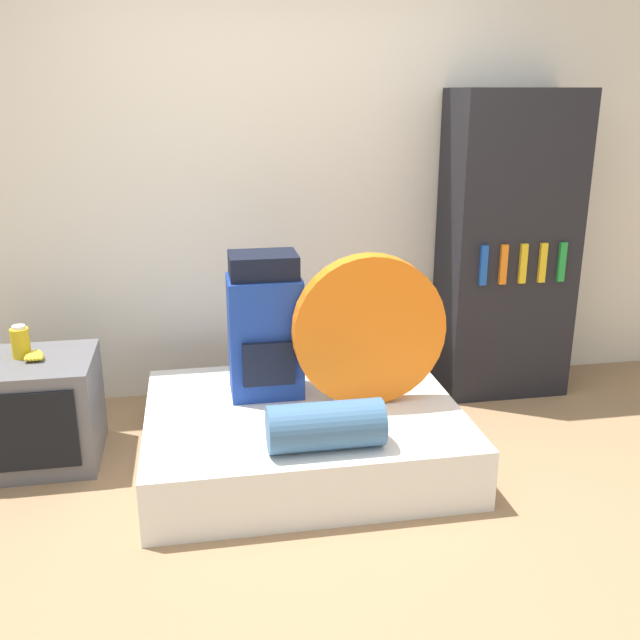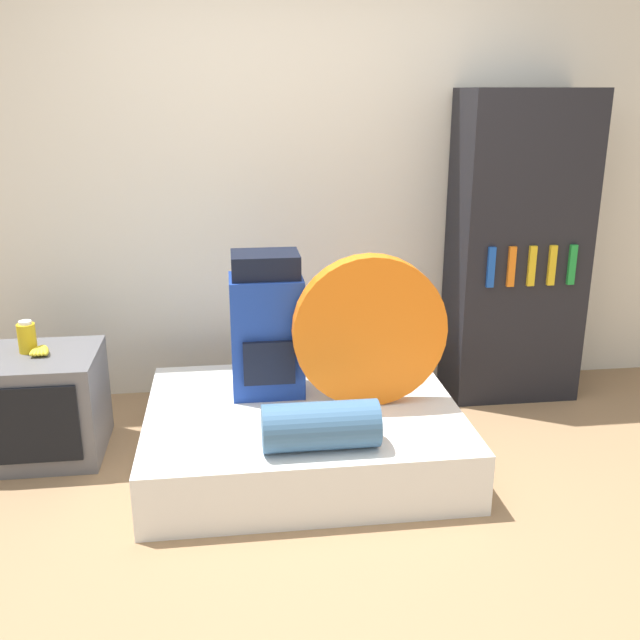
# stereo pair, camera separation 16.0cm
# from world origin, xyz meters

# --- Properties ---
(ground_plane) EXTENTS (16.00, 16.00, 0.00)m
(ground_plane) POSITION_xyz_m (0.00, 0.00, 0.00)
(ground_plane) COLOR #997551
(wall_back) EXTENTS (8.00, 0.05, 2.60)m
(wall_back) POSITION_xyz_m (0.00, 1.63, 1.30)
(wall_back) COLOR silver
(wall_back) RESTS_ON ground_plane
(bed) EXTENTS (1.54, 1.24, 0.29)m
(bed) POSITION_xyz_m (-0.07, 0.64, 0.15)
(bed) COLOR white
(bed) RESTS_ON ground_plane
(backpack) EXTENTS (0.37, 0.31, 0.74)m
(backpack) POSITION_xyz_m (-0.23, 0.85, 0.65)
(backpack) COLOR navy
(backpack) RESTS_ON bed
(tent_bag) EXTENTS (0.76, 0.10, 0.76)m
(tent_bag) POSITION_xyz_m (0.27, 0.65, 0.68)
(tent_bag) COLOR orange
(tent_bag) RESTS_ON bed
(sleeping_roll) EXTENTS (0.51, 0.21, 0.21)m
(sleeping_roll) POSITION_xyz_m (-0.03, 0.20, 0.40)
(sleeping_roll) COLOR #3D668E
(sleeping_roll) RESTS_ON bed
(television) EXTENTS (0.60, 0.55, 0.54)m
(television) POSITION_xyz_m (-1.38, 0.88, 0.27)
(television) COLOR #5B5B60
(television) RESTS_ON ground_plane
(canister) EXTENTS (0.09, 0.09, 0.16)m
(canister) POSITION_xyz_m (-1.42, 0.94, 0.62)
(canister) COLOR gold
(canister) RESTS_ON television
(banana_bunch) EXTENTS (0.11, 0.14, 0.04)m
(banana_bunch) POSITION_xyz_m (-1.35, 0.89, 0.56)
(banana_bunch) COLOR yellow
(banana_bunch) RESTS_ON television
(bookshelf) EXTENTS (0.75, 0.46, 1.81)m
(bookshelf) POSITION_xyz_m (1.29, 1.36, 0.91)
(bookshelf) COLOR black
(bookshelf) RESTS_ON ground_plane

